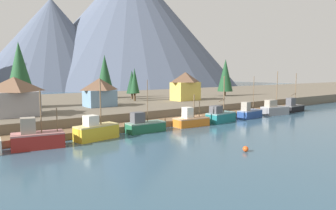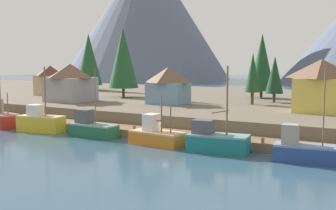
% 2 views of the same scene
% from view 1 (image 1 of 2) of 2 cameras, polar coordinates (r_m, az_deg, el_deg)
% --- Properties ---
extents(ground_plane, '(400.00, 400.00, 1.00)m').
position_cam_1_polar(ground_plane, '(72.58, -7.23, -1.91)').
color(ground_plane, '#335166').
extents(dock, '(80.00, 4.00, 1.60)m').
position_cam_1_polar(dock, '(57.55, 1.56, -3.00)').
color(dock, brown).
rests_on(dock, ground_plane).
extents(shoreline_bank, '(400.00, 56.00, 2.50)m').
position_cam_1_polar(shoreline_bank, '(82.99, -11.29, 0.25)').
color(shoreline_bank, '#665B4C').
rests_on(shoreline_bank, ground_plane).
extents(mountain_central_peak, '(91.61, 91.61, 53.65)m').
position_cam_1_polar(mountain_central_peak, '(200.97, -20.86, 10.72)').
color(mountain_central_peak, '#4C566B').
rests_on(mountain_central_peak, ground_plane).
extents(mountain_east_peak, '(148.27, 148.27, 84.87)m').
position_cam_1_polar(mountain_east_peak, '(220.69, -7.02, 14.73)').
color(mountain_east_peak, '#4C566B').
rests_on(mountain_east_peak, ground_plane).
extents(fishing_boat_red, '(6.65, 3.91, 7.43)m').
position_cam_1_polar(fishing_boat_red, '(42.54, -23.40, -5.73)').
color(fishing_boat_red, maroon).
rests_on(fishing_boat_red, ground_plane).
extents(fishing_boat_yellow, '(6.58, 3.50, 8.67)m').
position_cam_1_polar(fishing_boat_yellow, '(45.16, -13.35, -4.70)').
color(fishing_boat_yellow, gold).
rests_on(fishing_boat_yellow, ground_plane).
extents(fishing_boat_green, '(6.32, 2.68, 8.46)m').
position_cam_1_polar(fishing_boat_green, '(49.43, -4.45, -3.83)').
color(fishing_boat_green, '#1E5B3D').
rests_on(fishing_boat_green, ground_plane).
extents(fishing_boat_orange, '(6.46, 3.26, 5.69)m').
position_cam_1_polar(fishing_boat_orange, '(54.84, 4.30, -2.89)').
color(fishing_boat_orange, '#CC6B1E').
rests_on(fishing_boat_orange, ground_plane).
extents(fishing_boat_teal, '(6.56, 3.51, 8.95)m').
position_cam_1_polar(fishing_boat_teal, '(59.71, 9.77, -2.06)').
color(fishing_boat_teal, '#196B70').
rests_on(fishing_boat_teal, ground_plane).
extents(fishing_boat_blue, '(6.48, 3.12, 8.84)m').
position_cam_1_polar(fishing_boat_blue, '(66.59, 15.01, -1.43)').
color(fishing_boat_blue, navy).
rests_on(fishing_boat_blue, ground_plane).
extents(fishing_boat_grey, '(6.61, 3.68, 9.87)m').
position_cam_1_polar(fishing_boat_grey, '(73.17, 19.28, -0.78)').
color(fishing_boat_grey, gray).
rests_on(fishing_boat_grey, ground_plane).
extents(fishing_boat_black, '(6.37, 2.64, 9.40)m').
position_cam_1_polar(fishing_boat_black, '(80.57, 22.41, -0.33)').
color(fishing_boat_black, black).
rests_on(fishing_boat_black, ground_plane).
extents(house_blue, '(6.15, 4.99, 5.92)m').
position_cam_1_polar(house_blue, '(65.22, -12.70, 2.39)').
color(house_blue, '#6689A8').
rests_on(house_blue, shoreline_bank).
extents(house_yellow, '(6.92, 4.75, 7.17)m').
position_cam_1_polar(house_yellow, '(77.67, 3.27, 3.60)').
color(house_yellow, gold).
rests_on(house_yellow, shoreline_bank).
extents(house_grey, '(7.01, 7.11, 6.42)m').
position_cam_1_polar(house_grey, '(56.22, -26.79, 1.54)').
color(house_grey, gray).
rests_on(house_grey, shoreline_bank).
extents(conifer_near_left, '(2.96, 2.96, 7.66)m').
position_cam_1_polar(conifer_near_left, '(81.29, -6.78, 4.31)').
color(conifer_near_left, '#4C3823').
rests_on(conifer_near_left, shoreline_bank).
extents(conifer_near_right, '(5.67, 5.67, 13.18)m').
position_cam_1_polar(conifer_near_right, '(67.62, -26.08, 5.81)').
color(conifer_near_right, '#4C3823').
rests_on(conifer_near_right, shoreline_bank).
extents(conifer_mid_left, '(2.44, 2.44, 8.20)m').
position_cam_1_polar(conifer_mid_left, '(75.92, -6.29, 4.54)').
color(conifer_mid_left, '#4C3823').
rests_on(conifer_mid_left, shoreline_bank).
extents(conifer_mid_right, '(4.77, 4.77, 11.91)m').
position_cam_1_polar(conifer_mid_right, '(85.52, -11.77, 5.72)').
color(conifer_mid_right, '#4C3823').
rests_on(conifer_mid_right, shoreline_bank).
extents(conifer_back_right, '(4.57, 4.57, 11.02)m').
position_cam_1_polar(conifer_back_right, '(93.14, 10.70, 5.50)').
color(conifer_back_right, '#4C3823').
rests_on(conifer_back_right, shoreline_bank).
extents(channel_buoy, '(0.70, 0.70, 0.70)m').
position_cam_1_polar(channel_buoy, '(38.77, 14.35, -7.98)').
color(channel_buoy, '#E04C19').
rests_on(channel_buoy, ground_plane).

